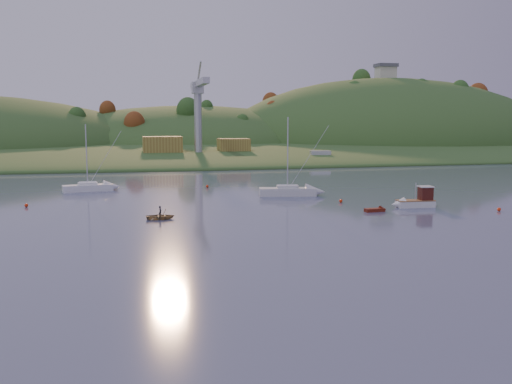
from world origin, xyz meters
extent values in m
plane|color=#37435B|center=(0.00, 0.00, 0.00)|extent=(500.00, 500.00, 0.00)
cube|color=#295221|center=(0.00, 230.00, 0.00)|extent=(620.00, 220.00, 1.50)
ellipsoid|color=#295221|center=(0.00, 165.00, 0.00)|extent=(640.00, 150.00, 7.00)
ellipsoid|color=#295221|center=(10.00, 210.00, 0.00)|extent=(140.00, 120.00, 36.00)
ellipsoid|color=#295221|center=(95.00, 195.00, 0.00)|extent=(150.00, 130.00, 60.00)
cube|color=beige|center=(95.00, 195.00, 32.50)|extent=(8.00, 6.00, 5.00)
cube|color=#595960|center=(95.00, 195.00, 35.70)|extent=(9.00, 7.00, 1.50)
cube|color=slate|center=(5.00, 122.00, 1.20)|extent=(42.00, 16.00, 2.40)
cube|color=olive|center=(-8.00, 123.00, 4.80)|extent=(11.00, 8.00, 4.80)
cube|color=olive|center=(13.00, 124.00, 4.40)|extent=(9.00, 7.00, 4.00)
cylinder|color=#B7B7BC|center=(2.00, 120.00, 11.40)|extent=(2.20, 2.20, 18.00)
cube|color=#B7B7BC|center=(2.00, 120.00, 20.90)|extent=(3.20, 3.20, 3.20)
cube|color=#B7B7BC|center=(2.00, 111.00, 21.90)|extent=(1.80, 18.00, 1.60)
cube|color=#B7B7BC|center=(2.00, 125.00, 21.90)|extent=(1.80, 10.00, 1.60)
cube|color=silver|center=(20.77, 28.61, 0.47)|extent=(5.28, 2.14, 0.93)
cone|color=silver|center=(18.18, 28.75, 0.47)|extent=(1.91, 1.96, 1.87)
cube|color=brown|center=(20.77, 28.61, 0.95)|extent=(5.28, 2.19, 0.12)
cube|color=#43150F|center=(22.22, 28.54, 1.87)|extent=(1.74, 1.64, 1.87)
cube|color=silver|center=(22.22, 28.54, 2.85)|extent=(1.96, 1.86, 0.16)
cylinder|color=silver|center=(20.77, 28.61, 2.18)|extent=(0.10, 0.10, 2.49)
cube|color=white|center=(-24.72, 57.01, 0.56)|extent=(8.47, 4.01, 1.12)
cube|color=white|center=(-24.72, 57.01, 1.17)|extent=(3.36, 2.40, 0.71)
cylinder|color=silver|center=(-24.72, 57.01, 6.22)|extent=(0.18, 0.18, 10.19)
cylinder|color=silver|center=(-24.72, 57.01, 1.42)|extent=(3.22, 0.76, 0.12)
cylinder|color=white|center=(-24.72, 57.01, 1.52)|extent=(2.87, 0.92, 0.36)
cube|color=silver|center=(6.75, 44.10, 0.62)|extent=(9.33, 4.30, 1.24)
cube|color=silver|center=(6.75, 44.10, 1.29)|extent=(3.69, 2.61, 0.79)
cylinder|color=silver|center=(6.75, 44.10, 6.86)|extent=(0.18, 0.18, 11.24)
cylinder|color=silver|center=(6.75, 44.10, 1.54)|extent=(3.56, 0.78, 0.12)
cylinder|color=silver|center=(6.75, 44.10, 1.64)|extent=(3.16, 0.93, 0.36)
imported|color=#957F52|center=(-14.35, 26.75, 0.36)|extent=(3.51, 2.52, 0.72)
imported|color=black|center=(-14.35, 26.75, 0.70)|extent=(0.34, 0.51, 1.39)
cube|color=#5E1A0D|center=(13.65, 26.35, 0.22)|extent=(2.73, 1.29, 0.44)
cone|color=#5E1A0D|center=(14.97, 26.47, 0.22)|extent=(1.02, 1.14, 1.06)
cube|color=#515D6B|center=(35.00, 109.27, 0.84)|extent=(13.41, 5.99, 1.67)
cube|color=#B7B7BC|center=(35.00, 109.27, 2.23)|extent=(5.83, 3.36, 2.23)
sphere|color=red|center=(29.92, 22.95, 0.25)|extent=(0.50, 0.50, 0.50)
sphere|color=red|center=(12.30, 35.09, 0.25)|extent=(0.50, 0.50, 0.50)
sphere|color=red|center=(-31.96, 40.72, 0.25)|extent=(0.50, 0.50, 0.50)
sphere|color=red|center=(-4.25, 57.67, 0.25)|extent=(0.50, 0.50, 0.50)
camera|label=1|loc=(-18.21, -42.73, 12.17)|focal=40.00mm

